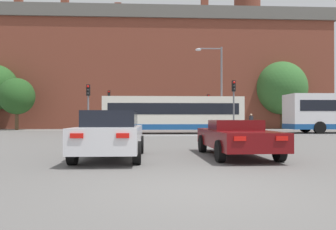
{
  "coord_description": "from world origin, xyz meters",
  "views": [
    {
      "loc": [
        -0.84,
        -5.73,
        1.27
      ],
      "look_at": [
        0.63,
        23.3,
        1.55
      ],
      "focal_mm": 35.0,
      "sensor_mm": 36.0,
      "label": 1
    }
  ],
  "objects_px": {
    "car_roadster_right": "(236,137)",
    "pedestrian_waiting": "(251,120)",
    "traffic_light_far_right": "(208,106)",
    "traffic_light_near_left": "(88,101)",
    "street_lamp_junction": "(217,80)",
    "traffic_light_far_left": "(109,103)",
    "traffic_light_near_right": "(234,98)",
    "car_saloon_left": "(111,134)",
    "bus_crossing_lead": "(173,114)"
  },
  "relations": [
    {
      "from": "car_saloon_left",
      "to": "traffic_light_near_right",
      "type": "relative_size",
      "value": 1.13
    },
    {
      "from": "car_saloon_left",
      "to": "bus_crossing_lead",
      "type": "bearing_deg",
      "value": 79.7
    },
    {
      "from": "car_saloon_left",
      "to": "traffic_light_near_left",
      "type": "bearing_deg",
      "value": 103.78
    },
    {
      "from": "traffic_light_near_right",
      "to": "bus_crossing_lead",
      "type": "bearing_deg",
      "value": 141.64
    },
    {
      "from": "traffic_light_far_left",
      "to": "traffic_light_near_left",
      "type": "height_order",
      "value": "traffic_light_far_left"
    },
    {
      "from": "bus_crossing_lead",
      "to": "traffic_light_near_right",
      "type": "relative_size",
      "value": 2.82
    },
    {
      "from": "street_lamp_junction",
      "to": "bus_crossing_lead",
      "type": "bearing_deg",
      "value": -169.14
    },
    {
      "from": "car_saloon_left",
      "to": "car_roadster_right",
      "type": "relative_size",
      "value": 0.98
    },
    {
      "from": "car_saloon_left",
      "to": "car_roadster_right",
      "type": "bearing_deg",
      "value": 5.35
    },
    {
      "from": "street_lamp_junction",
      "to": "pedestrian_waiting",
      "type": "bearing_deg",
      "value": 55.32
    },
    {
      "from": "street_lamp_junction",
      "to": "pedestrian_waiting",
      "type": "relative_size",
      "value": 4.18
    },
    {
      "from": "car_saloon_left",
      "to": "traffic_light_far_right",
      "type": "distance_m",
      "value": 24.9
    },
    {
      "from": "traffic_light_far_right",
      "to": "street_lamp_junction",
      "type": "bearing_deg",
      "value": -93.33
    },
    {
      "from": "car_roadster_right",
      "to": "bus_crossing_lead",
      "type": "distance_m",
      "value": 16.36
    },
    {
      "from": "traffic_light_far_left",
      "to": "street_lamp_junction",
      "type": "xyz_separation_m",
      "value": [
        10.04,
        -6.5,
        1.73
      ]
    },
    {
      "from": "traffic_light_far_right",
      "to": "traffic_light_near_left",
      "type": "height_order",
      "value": "traffic_light_far_right"
    },
    {
      "from": "car_saloon_left",
      "to": "street_lamp_junction",
      "type": "distance_m",
      "value": 19.1
    },
    {
      "from": "car_saloon_left",
      "to": "car_roadster_right",
      "type": "height_order",
      "value": "car_saloon_left"
    },
    {
      "from": "traffic_light_far_right",
      "to": "car_saloon_left",
      "type": "bearing_deg",
      "value": -106.97
    },
    {
      "from": "traffic_light_far_left",
      "to": "traffic_light_near_right",
      "type": "relative_size",
      "value": 1.03
    },
    {
      "from": "traffic_light_near_left",
      "to": "pedestrian_waiting",
      "type": "relative_size",
      "value": 2.09
    },
    {
      "from": "street_lamp_junction",
      "to": "car_saloon_left",
      "type": "bearing_deg",
      "value": -111.56
    },
    {
      "from": "car_roadster_right",
      "to": "street_lamp_junction",
      "type": "xyz_separation_m",
      "value": [
        2.81,
        17.04,
        3.89
      ]
    },
    {
      "from": "traffic_light_far_right",
      "to": "traffic_light_far_left",
      "type": "bearing_deg",
      "value": 179.09
    },
    {
      "from": "car_roadster_right",
      "to": "traffic_light_far_right",
      "type": "relative_size",
      "value": 1.22
    },
    {
      "from": "car_saloon_left",
      "to": "pedestrian_waiting",
      "type": "distance_m",
      "value": 28.01
    },
    {
      "from": "car_saloon_left",
      "to": "traffic_light_far_left",
      "type": "distance_m",
      "value": 24.21
    },
    {
      "from": "traffic_light_far_right",
      "to": "street_lamp_junction",
      "type": "height_order",
      "value": "street_lamp_junction"
    },
    {
      "from": "traffic_light_far_right",
      "to": "street_lamp_junction",
      "type": "xyz_separation_m",
      "value": [
        -0.37,
        -6.33,
        1.96
      ]
    },
    {
      "from": "bus_crossing_lead",
      "to": "car_roadster_right",
      "type": "bearing_deg",
      "value": 3.63
    },
    {
      "from": "traffic_light_near_right",
      "to": "pedestrian_waiting",
      "type": "relative_size",
      "value": 2.28
    },
    {
      "from": "traffic_light_near_left",
      "to": "traffic_light_far_right",
      "type": "bearing_deg",
      "value": 44.1
    },
    {
      "from": "traffic_light_far_right",
      "to": "traffic_light_near_right",
      "type": "distance_m",
      "value": 10.44
    },
    {
      "from": "traffic_light_far_left",
      "to": "traffic_light_near_left",
      "type": "xyz_separation_m",
      "value": [
        -0.15,
        -10.4,
        -0.29
      ]
    },
    {
      "from": "car_roadster_right",
      "to": "pedestrian_waiting",
      "type": "distance_m",
      "value": 26.12
    },
    {
      "from": "traffic_light_near_right",
      "to": "pedestrian_waiting",
      "type": "distance_m",
      "value": 12.97
    },
    {
      "from": "bus_crossing_lead",
      "to": "traffic_light_near_right",
      "type": "distance_m",
      "value": 5.53
    },
    {
      "from": "car_saloon_left",
      "to": "bus_crossing_lead",
      "type": "relative_size",
      "value": 0.4
    },
    {
      "from": "traffic_light_far_left",
      "to": "street_lamp_junction",
      "type": "distance_m",
      "value": 12.08
    },
    {
      "from": "traffic_light_far_left",
      "to": "traffic_light_near_left",
      "type": "distance_m",
      "value": 10.4
    },
    {
      "from": "traffic_light_far_left",
      "to": "traffic_light_far_right",
      "type": "bearing_deg",
      "value": -0.91
    },
    {
      "from": "car_roadster_right",
      "to": "bus_crossing_lead",
      "type": "xyz_separation_m",
      "value": [
        -1.03,
        16.3,
        0.98
      ]
    },
    {
      "from": "traffic_light_far_right",
      "to": "traffic_light_far_left",
      "type": "distance_m",
      "value": 10.41
    },
    {
      "from": "pedestrian_waiting",
      "to": "car_saloon_left",
      "type": "bearing_deg",
      "value": 44.06
    },
    {
      "from": "traffic_light_near_left",
      "to": "pedestrian_waiting",
      "type": "bearing_deg",
      "value": 36.85
    },
    {
      "from": "car_saloon_left",
      "to": "traffic_light_near_left",
      "type": "xyz_separation_m",
      "value": [
        -3.31,
        13.52,
        1.74
      ]
    },
    {
      "from": "traffic_light_far_left",
      "to": "car_roadster_right",
      "type": "bearing_deg",
      "value": -72.93
    },
    {
      "from": "street_lamp_junction",
      "to": "traffic_light_near_left",
      "type": "bearing_deg",
      "value": -159.07
    },
    {
      "from": "car_saloon_left",
      "to": "traffic_light_near_right",
      "type": "distance_m",
      "value": 15.3
    },
    {
      "from": "car_roadster_right",
      "to": "traffic_light_far_right",
      "type": "height_order",
      "value": "traffic_light_far_right"
    }
  ]
}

